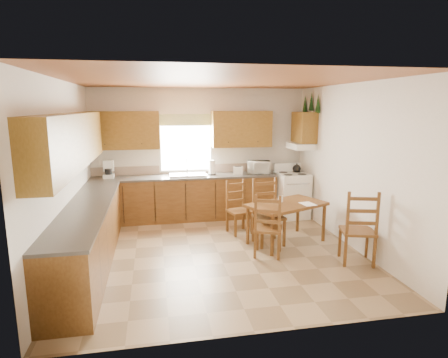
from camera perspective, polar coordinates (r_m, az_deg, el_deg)
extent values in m
plane|color=#8E7552|center=(6.17, -0.87, -11.12)|extent=(4.50, 4.50, 0.00)
plane|color=brown|center=(5.73, -0.95, 14.77)|extent=(4.50, 4.50, 0.00)
plane|color=silver|center=(5.86, -23.15, 0.53)|extent=(4.50, 4.50, 0.00)
plane|color=silver|center=(6.56, 18.85, 1.87)|extent=(4.50, 4.50, 0.00)
plane|color=silver|center=(8.00, -3.66, 3.99)|extent=(4.50, 4.50, 0.00)
plane|color=silver|center=(3.65, 5.16, -4.52)|extent=(4.50, 4.50, 0.00)
cube|color=brown|center=(7.84, -6.04, -2.97)|extent=(3.75, 0.60, 0.88)
cube|color=brown|center=(5.88, -19.90, -8.37)|extent=(0.60, 3.60, 0.88)
cube|color=#433F3A|center=(7.74, -6.10, 0.34)|extent=(3.75, 0.63, 0.04)
cube|color=#433F3A|center=(5.75, -20.20, -4.04)|extent=(0.63, 3.60, 0.04)
cube|color=gray|center=(8.00, -6.29, 1.49)|extent=(3.75, 0.01, 0.18)
cube|color=brown|center=(7.75, -15.07, 7.16)|extent=(1.41, 0.33, 0.75)
cube|color=brown|center=(7.95, 2.68, 7.61)|extent=(1.25, 0.33, 0.75)
cube|color=brown|center=(5.61, -22.21, 5.40)|extent=(0.33, 3.60, 0.75)
cube|color=brown|center=(7.91, 12.12, 7.69)|extent=(0.33, 0.62, 0.62)
cube|color=silver|center=(7.92, 11.67, 4.95)|extent=(0.44, 0.62, 0.12)
cube|color=silver|center=(7.92, -5.82, 5.34)|extent=(1.13, 0.02, 1.18)
cube|color=white|center=(7.91, -5.82, 5.34)|extent=(1.05, 0.01, 1.10)
cube|color=#587A3B|center=(7.86, -5.87, 8.95)|extent=(1.19, 0.01, 0.24)
cube|color=silver|center=(7.74, -5.56, 0.65)|extent=(0.75, 0.45, 0.04)
cone|color=#153814|center=(7.65, 14.12, 11.10)|extent=(0.22, 0.22, 0.36)
cone|color=#153814|center=(7.95, 13.15, 11.42)|extent=(0.22, 0.22, 0.36)
cone|color=#153814|center=(8.24, 12.23, 11.15)|extent=(0.22, 0.22, 0.36)
cube|color=silver|center=(8.08, 10.28, -2.51)|extent=(0.65, 0.67, 0.92)
cube|color=silver|center=(7.77, -17.20, 1.46)|extent=(0.28, 0.31, 0.36)
cylinder|color=white|center=(7.80, -1.85, 1.77)|extent=(0.17, 0.17, 0.31)
cube|color=silver|center=(7.88, 2.15, 1.32)|extent=(0.22, 0.17, 0.16)
imported|color=silver|center=(7.98, 5.30, 1.80)|extent=(0.51, 0.42, 0.27)
cube|color=brown|center=(6.57, 9.46, -6.62)|extent=(1.50, 1.21, 0.70)
cube|color=brown|center=(5.95, 6.74, -6.91)|extent=(0.54, 0.53, 1.01)
cube|color=brown|center=(5.98, 19.74, -6.81)|extent=(0.58, 0.56, 1.12)
cube|color=brown|center=(6.94, 2.39, -4.38)|extent=(0.50, 0.48, 0.97)
cube|color=brown|center=(6.41, 6.86, -5.11)|extent=(0.52, 0.50, 1.11)
cube|color=white|center=(6.50, 12.65, -3.72)|extent=(0.25, 0.31, 0.00)
cube|color=white|center=(6.51, 8.62, -3.02)|extent=(0.09, 0.04, 0.12)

